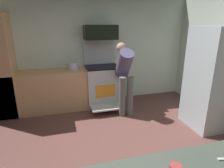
{
  "coord_description": "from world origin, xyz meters",
  "views": [
    {
      "loc": [
        -0.66,
        -2.25,
        1.9
      ],
      "look_at": [
        0.04,
        0.3,
        1.05
      ],
      "focal_mm": 30.45,
      "sensor_mm": 36.0,
      "label": 1
    }
  ],
  "objects_px": {
    "refrigerator": "(215,79)",
    "stock_pot": "(72,66)",
    "oven_range": "(102,84)",
    "microwave": "(101,32)",
    "person_cook": "(125,74)"
  },
  "relations": [
    {
      "from": "refrigerator",
      "to": "stock_pot",
      "type": "bearing_deg",
      "value": 148.05
    },
    {
      "from": "oven_range",
      "to": "microwave",
      "type": "distance_m",
      "value": 1.19
    },
    {
      "from": "stock_pot",
      "to": "oven_range",
      "type": "bearing_deg",
      "value": -1.12
    },
    {
      "from": "oven_range",
      "to": "refrigerator",
      "type": "height_order",
      "value": "refrigerator"
    },
    {
      "from": "stock_pot",
      "to": "person_cook",
      "type": "bearing_deg",
      "value": -30.11
    },
    {
      "from": "person_cook",
      "to": "stock_pot",
      "type": "distance_m",
      "value": 1.19
    },
    {
      "from": "microwave",
      "to": "stock_pot",
      "type": "xyz_separation_m",
      "value": [
        -0.67,
        -0.08,
        -0.72
      ]
    },
    {
      "from": "oven_range",
      "to": "stock_pot",
      "type": "relative_size",
      "value": 6.11
    },
    {
      "from": "refrigerator",
      "to": "stock_pot",
      "type": "distance_m",
      "value": 2.89
    },
    {
      "from": "microwave",
      "to": "person_cook",
      "type": "height_order",
      "value": "microwave"
    },
    {
      "from": "oven_range",
      "to": "stock_pot",
      "type": "bearing_deg",
      "value": 178.88
    },
    {
      "from": "oven_range",
      "to": "person_cook",
      "type": "xyz_separation_m",
      "value": [
        0.36,
        -0.58,
        0.38
      ]
    },
    {
      "from": "person_cook",
      "to": "stock_pot",
      "type": "height_order",
      "value": "person_cook"
    },
    {
      "from": "oven_range",
      "to": "microwave",
      "type": "xyz_separation_m",
      "value": [
        0.0,
        0.09,
        1.19
      ]
    },
    {
      "from": "refrigerator",
      "to": "oven_range",
      "type": "bearing_deg",
      "value": 139.6
    }
  ]
}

